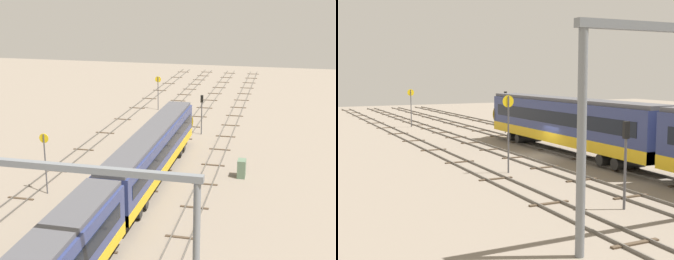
% 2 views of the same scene
% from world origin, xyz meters
% --- Properties ---
extents(ground_plane, '(147.87, 147.87, 0.00)m').
position_xyz_m(ground_plane, '(0.00, 0.00, 0.00)').
color(ground_plane, gray).
extents(track_near_foreground, '(131.87, 2.40, 0.16)m').
position_xyz_m(track_near_foreground, '(-0.00, -7.48, 0.07)').
color(track_near_foreground, '#59544C').
rests_on(track_near_foreground, ground).
extents(track_with_train, '(131.87, 2.40, 0.16)m').
position_xyz_m(track_with_train, '(0.00, -2.49, 0.07)').
color(track_with_train, '#59544C').
rests_on(track_with_train, ground).
extents(track_middle, '(131.87, 2.40, 0.16)m').
position_xyz_m(track_middle, '(-0.00, 2.49, 0.07)').
color(track_middle, '#59544C').
rests_on(track_middle, ground).
extents(track_second_far, '(131.87, 2.40, 0.16)m').
position_xyz_m(track_second_far, '(-0.00, 7.48, 0.07)').
color(track_second_far, '#59544C').
rests_on(track_second_far, ground).
extents(overhead_gantry, '(0.40, 21.33, 9.05)m').
position_xyz_m(overhead_gantry, '(-20.96, -0.03, 6.93)').
color(overhead_gantry, slate).
rests_on(overhead_gantry, ground).
extents(speed_sign_near_foreground, '(0.14, 0.85, 5.53)m').
position_xyz_m(speed_sign_near_foreground, '(-5.33, 5.75, 3.50)').
color(speed_sign_near_foreground, '#4C4C51').
rests_on(speed_sign_near_foreground, ground).
extents(speed_sign_mid_trackside, '(0.14, 0.89, 5.05)m').
position_xyz_m(speed_sign_mid_trackside, '(27.55, 4.11, 3.25)').
color(speed_sign_mid_trackside, '#4C4C51').
rests_on(speed_sign_mid_trackside, ground).
extents(signal_light_trackside_approach, '(0.31, 0.32, 4.97)m').
position_xyz_m(signal_light_trackside_approach, '(16.18, -4.39, 3.23)').
color(signal_light_trackside_approach, '#4C4C51').
rests_on(signal_light_trackside_approach, ground).
extents(relay_cabinet, '(1.23, 0.76, 1.75)m').
position_xyz_m(relay_cabinet, '(2.65, -10.60, 0.88)').
color(relay_cabinet, '#597259').
rests_on(relay_cabinet, ground).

